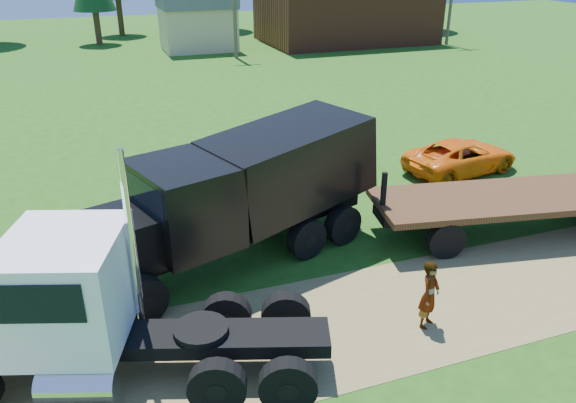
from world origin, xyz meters
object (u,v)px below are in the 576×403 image
object	(u,v)px
black_dump_truck	(243,190)
orange_pickup	(461,156)
spectator_a	(430,295)
flatbed_trailer	(516,203)
white_semi_tractor	(76,309)

from	to	relation	value
black_dump_truck	orange_pickup	distance (m)	10.59
black_dump_truck	spectator_a	world-z (taller)	black_dump_truck
black_dump_truck	flatbed_trailer	bearing A→B (deg)	-27.52
black_dump_truck	flatbed_trailer	xyz separation A→B (m)	(8.34, -1.40, -1.10)
orange_pickup	flatbed_trailer	size ratio (longest dim) A/B	0.52
white_semi_tractor	flatbed_trailer	world-z (taller)	white_semi_tractor
white_semi_tractor	black_dump_truck	xyz separation A→B (m)	(4.51, 3.63, 0.45)
white_semi_tractor	black_dump_truck	distance (m)	5.81
white_semi_tractor	flatbed_trailer	distance (m)	13.06
spectator_a	orange_pickup	bearing A→B (deg)	15.62
orange_pickup	spectator_a	bearing A→B (deg)	130.24
flatbed_trailer	spectator_a	world-z (taller)	flatbed_trailer
white_semi_tractor	flatbed_trailer	bearing A→B (deg)	28.67
black_dump_truck	flatbed_trailer	distance (m)	8.53
flatbed_trailer	white_semi_tractor	bearing A→B (deg)	-159.81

